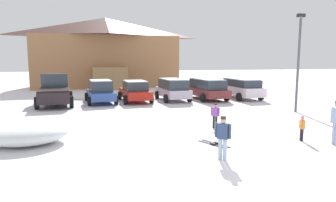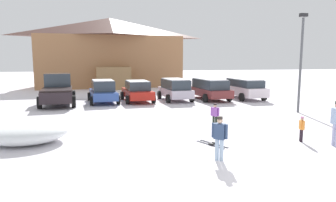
% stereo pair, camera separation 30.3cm
% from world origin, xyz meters
% --- Properties ---
extents(ground, '(160.00, 160.00, 0.00)m').
position_xyz_m(ground, '(0.00, 0.00, 0.00)').
color(ground, silver).
extents(ski_lodge, '(16.91, 9.73, 8.09)m').
position_xyz_m(ski_lodge, '(-2.89, 30.33, 4.09)').
color(ski_lodge, '#9E6C45').
rests_on(ski_lodge, ground).
extents(parked_blue_hatchback, '(2.33, 4.45, 1.69)m').
position_xyz_m(parked_blue_hatchback, '(-4.12, 15.80, 0.84)').
color(parked_blue_hatchback, '#31509F').
rests_on(parked_blue_hatchback, ground).
extents(parked_red_sedan, '(2.30, 4.52, 1.60)m').
position_xyz_m(parked_red_sedan, '(-1.57, 15.81, 0.81)').
color(parked_red_sedan, '#B31E15').
rests_on(parked_red_sedan, ground).
extents(parked_silver_wagon, '(2.23, 4.16, 1.69)m').
position_xyz_m(parked_silver_wagon, '(1.38, 15.70, 0.91)').
color(parked_silver_wagon, silver).
rests_on(parked_silver_wagon, ground).
extents(parked_maroon_van, '(2.40, 4.87, 1.66)m').
position_xyz_m(parked_maroon_van, '(4.18, 15.58, 0.90)').
color(parked_maroon_van, maroon).
rests_on(parked_maroon_van, ground).
extents(parked_white_suv, '(2.19, 4.79, 1.63)m').
position_xyz_m(parked_white_suv, '(7.10, 15.44, 0.89)').
color(parked_white_suv, white).
rests_on(parked_white_suv, ground).
extents(pickup_truck, '(2.67, 5.71, 2.15)m').
position_xyz_m(pickup_truck, '(-7.27, 15.80, 0.99)').
color(pickup_truck, black).
rests_on(pickup_truck, ground).
extents(skier_teen_in_navy_coat, '(0.41, 0.38, 1.41)m').
position_xyz_m(skier_teen_in_navy_coat, '(-0.86, 1.74, 0.79)').
color(skier_teen_in_navy_coat, '#9BB4CD').
rests_on(skier_teen_in_navy_coat, ground).
extents(skier_child_in_orange_jacket, '(0.21, 0.35, 0.99)m').
position_xyz_m(skier_child_in_orange_jacket, '(3.09, 3.03, 0.56)').
color(skier_child_in_orange_jacket, black).
rests_on(skier_child_in_orange_jacket, ground).
extents(skier_child_in_purple_jacket, '(0.32, 0.33, 1.16)m').
position_xyz_m(skier_child_in_purple_jacket, '(0.70, 5.93, 0.66)').
color(skier_child_in_purple_jacket, black).
rests_on(skier_child_in_purple_jacket, ground).
extents(pair_of_skis, '(0.84, 1.38, 0.08)m').
position_xyz_m(pair_of_skis, '(-0.41, 3.44, 0.02)').
color(pair_of_skis, '#24252F').
rests_on(pair_of_skis, ground).
extents(lamp_post, '(0.44, 0.24, 5.81)m').
position_xyz_m(lamp_post, '(7.22, 8.77, 3.26)').
color(lamp_post, '#515459').
rests_on(lamp_post, ground).
extents(plowed_snow_pile, '(2.98, 2.38, 0.79)m').
position_xyz_m(plowed_snow_pile, '(-7.20, 5.27, 0.40)').
color(plowed_snow_pile, white).
rests_on(plowed_snow_pile, ground).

